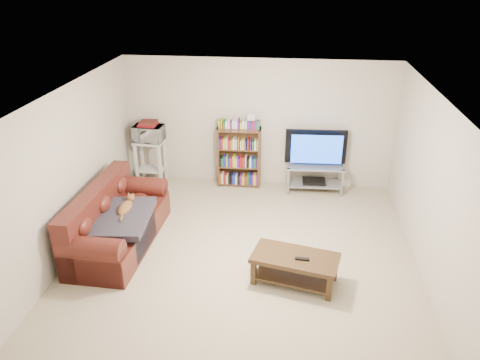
# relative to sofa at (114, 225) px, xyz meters

# --- Properties ---
(floor) EXTENTS (5.00, 5.00, 0.00)m
(floor) POSITION_rel_sofa_xyz_m (1.97, -0.03, -0.32)
(floor) COLOR beige
(floor) RESTS_ON ground
(ceiling) EXTENTS (5.00, 5.00, 0.00)m
(ceiling) POSITION_rel_sofa_xyz_m (1.97, -0.03, 2.08)
(ceiling) COLOR white
(ceiling) RESTS_ON ground
(wall_back) EXTENTS (5.00, 0.00, 5.00)m
(wall_back) POSITION_rel_sofa_xyz_m (1.97, 2.47, 0.88)
(wall_back) COLOR beige
(wall_back) RESTS_ON ground
(wall_front) EXTENTS (5.00, 0.00, 5.00)m
(wall_front) POSITION_rel_sofa_xyz_m (1.97, -2.53, 0.88)
(wall_front) COLOR beige
(wall_front) RESTS_ON ground
(wall_left) EXTENTS (0.00, 5.00, 5.00)m
(wall_left) POSITION_rel_sofa_xyz_m (-0.53, -0.03, 0.88)
(wall_left) COLOR beige
(wall_left) RESTS_ON ground
(wall_right) EXTENTS (0.00, 5.00, 5.00)m
(wall_right) POSITION_rel_sofa_xyz_m (4.47, -0.03, 0.88)
(wall_right) COLOR beige
(wall_right) RESTS_ON ground
(sofa) EXTENTS (1.00, 2.17, 0.92)m
(sofa) POSITION_rel_sofa_xyz_m (0.00, 0.00, 0.00)
(sofa) COLOR #501B14
(sofa) RESTS_ON floor
(blanket) EXTENTS (0.88, 1.11, 0.19)m
(blanket) POSITION_rel_sofa_xyz_m (0.18, -0.15, 0.22)
(blanket) COLOR #322D39
(blanket) RESTS_ON sofa
(cat) EXTENTS (0.25, 0.59, 0.18)m
(cat) POSITION_rel_sofa_xyz_m (0.19, 0.04, 0.28)
(cat) COLOR brown
(cat) RESTS_ON sofa
(coffee_table) EXTENTS (1.23, 0.80, 0.41)m
(coffee_table) POSITION_rel_sofa_xyz_m (2.73, -0.65, -0.04)
(coffee_table) COLOR #3D2915
(coffee_table) RESTS_ON floor
(remote) EXTENTS (0.19, 0.06, 0.02)m
(remote) POSITION_rel_sofa_xyz_m (2.82, -0.72, 0.10)
(remote) COLOR black
(remote) RESTS_ON coffee_table
(tv_stand) EXTENTS (1.06, 0.51, 0.52)m
(tv_stand) POSITION_rel_sofa_xyz_m (3.06, 2.20, 0.03)
(tv_stand) COLOR #999EA3
(tv_stand) RESTS_ON floor
(television) EXTENTS (1.13, 0.20, 0.65)m
(television) POSITION_rel_sofa_xyz_m (3.06, 2.20, 0.52)
(television) COLOR black
(television) RESTS_ON tv_stand
(dvd_player) EXTENTS (0.43, 0.31, 0.06)m
(dvd_player) POSITION_rel_sofa_xyz_m (3.06, 2.20, -0.13)
(dvd_player) COLOR black
(dvd_player) RESTS_ON tv_stand
(bookshelf) EXTENTS (0.81, 0.26, 1.17)m
(bookshelf) POSITION_rel_sofa_xyz_m (1.63, 2.27, 0.28)
(bookshelf) COLOR #4F311B
(bookshelf) RESTS_ON floor
(shelf_clutter) EXTENTS (0.59, 0.19, 0.28)m
(shelf_clutter) POSITION_rel_sofa_xyz_m (1.73, 2.29, 0.96)
(shelf_clutter) COLOR silver
(shelf_clutter) RESTS_ON bookshelf
(microwave_stand) EXTENTS (0.57, 0.43, 0.88)m
(microwave_stand) POSITION_rel_sofa_xyz_m (-0.05, 2.16, 0.24)
(microwave_stand) COLOR silver
(microwave_stand) RESTS_ON floor
(microwave) EXTENTS (0.56, 0.40, 0.30)m
(microwave) POSITION_rel_sofa_xyz_m (-0.05, 2.16, 0.71)
(microwave) COLOR silver
(microwave) RESTS_ON microwave_stand
(game_boxes) EXTENTS (0.33, 0.30, 0.05)m
(game_boxes) POSITION_rel_sofa_xyz_m (-0.05, 2.16, 0.88)
(game_boxes) COLOR maroon
(game_boxes) RESTS_ON microwave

